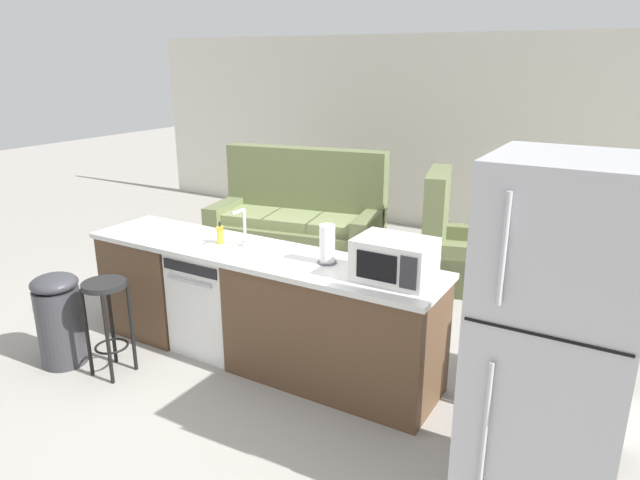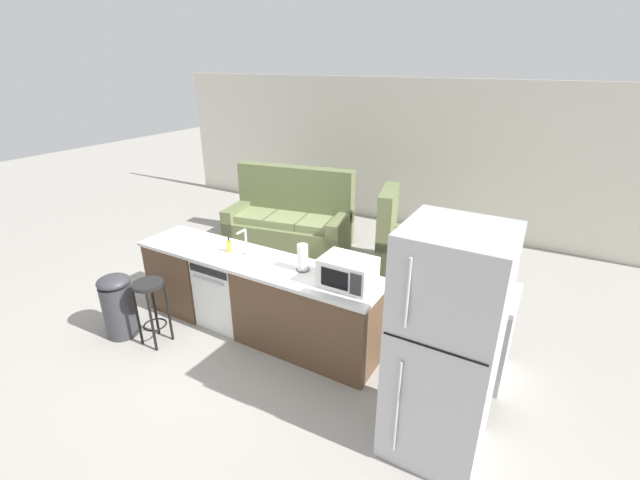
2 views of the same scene
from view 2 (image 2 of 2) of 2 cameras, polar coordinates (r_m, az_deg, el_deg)
name	(u,v)px [view 2 (image 2 of 2)]	position (r m, az deg, el deg)	size (l,w,h in m)	color
ground_plane	(248,326)	(5.19, -9.55, -11.18)	(24.00, 24.00, 0.00)	gray
wall_back	(405,154)	(8.01, 11.21, 11.17)	(10.00, 0.06, 2.60)	silver
kitchen_counter	(263,300)	(4.83, -7.65, -7.94)	(2.94, 0.66, 0.90)	brown
dishwasher	(229,289)	(5.11, -12.05, -6.40)	(0.58, 0.61, 0.84)	white
stove_range	(469,328)	(4.52, 19.24, -11.07)	(0.76, 0.68, 0.90)	#B7B7BC
refrigerator	(444,348)	(3.35, 16.23, -13.62)	(0.72, 0.73, 1.88)	#B7B7BC
microwave	(348,272)	(4.04, 3.72, -4.29)	(0.50, 0.37, 0.28)	white
sink_faucet	(245,243)	(4.73, -9.97, -0.45)	(0.07, 0.18, 0.30)	silver
paper_towel_roll	(303,258)	(4.32, -2.33, -2.40)	(0.14, 0.14, 0.28)	#4C4C51
soap_bottle	(229,246)	(4.85, -12.02, -0.79)	(0.06, 0.06, 0.18)	yellow
kettle	(455,282)	(4.17, 17.60, -5.32)	(0.21, 0.17, 0.19)	red
bar_stool	(151,300)	(4.91, -21.65, -7.40)	(0.32, 0.32, 0.74)	black
trash_bin	(118,305)	(5.28, -25.32, -7.84)	(0.35, 0.35, 0.74)	#333338
couch	(291,221)	(7.14, -3.92, 2.53)	(2.13, 1.24, 1.27)	#667047
armchair	(399,246)	(6.38, 10.53, -0.84)	(0.98, 1.02, 1.20)	#667047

